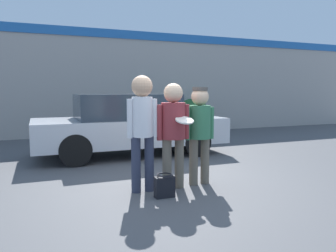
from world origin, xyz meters
TOP-DOWN VIEW (x-y plane):
  - ground_plane at (0.00, 0.00)m, footprint 56.00×56.00m
  - storefront_building at (0.00, 6.94)m, footprint 24.00×0.22m
  - person_left at (-0.54, -0.08)m, footprint 0.49×0.33m
  - person_middle_with_frisbee at (-0.02, -0.11)m, footprint 0.56×0.62m
  - person_right at (0.49, -0.04)m, footprint 0.54×0.37m
  - parked_car_near at (0.07, 2.96)m, footprint 4.64×1.90m
  - shrub at (3.36, 6.09)m, footprint 1.33×1.33m
  - handbag at (-0.32, -0.49)m, footprint 0.30×0.23m

SIDE VIEW (x-z plane):
  - ground_plane at x=0.00m, z-range 0.00..0.00m
  - handbag at x=-0.32m, z-range -0.01..0.35m
  - shrub at x=3.36m, z-range 0.00..1.33m
  - parked_car_near at x=0.07m, z-range 0.01..1.53m
  - person_right at x=0.49m, z-range 0.17..1.84m
  - person_middle_with_frisbee at x=-0.02m, z-range 0.18..1.91m
  - person_left at x=-0.54m, z-range 0.19..2.03m
  - storefront_building at x=0.00m, z-range 0.03..3.82m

